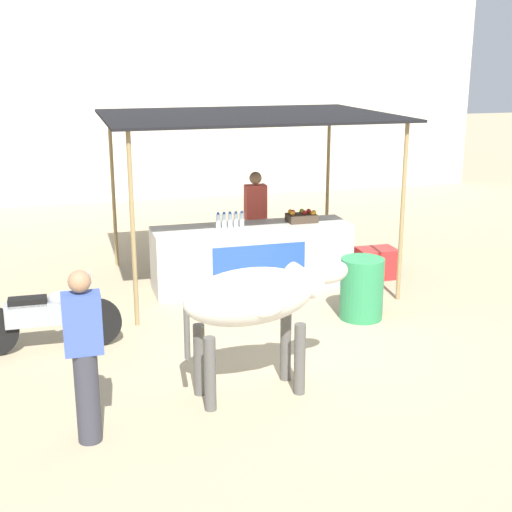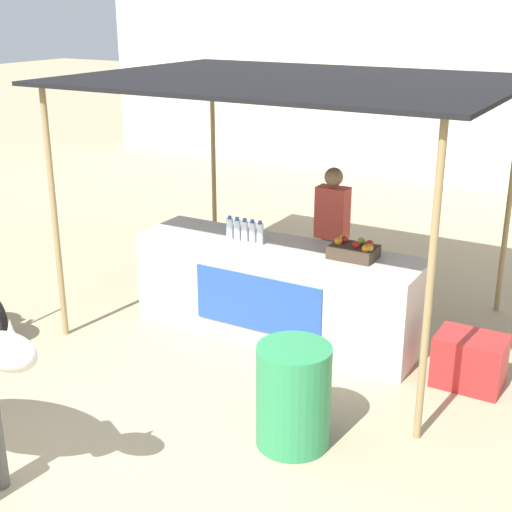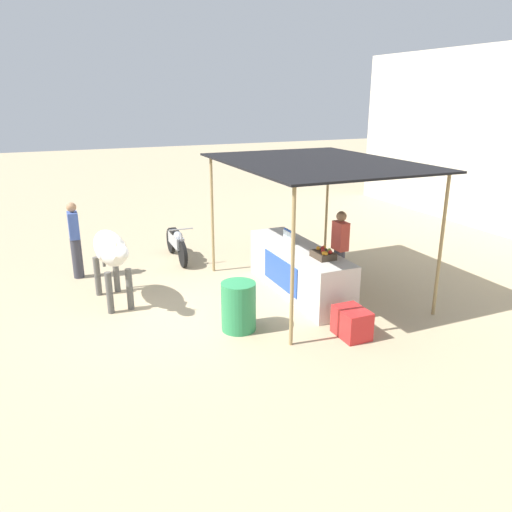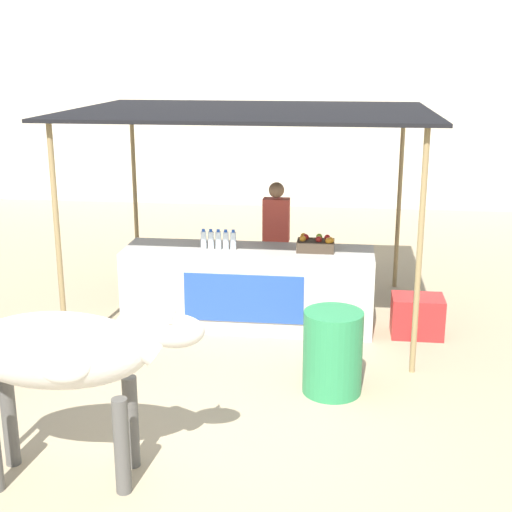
% 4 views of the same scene
% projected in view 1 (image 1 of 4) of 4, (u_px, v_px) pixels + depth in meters
% --- Properties ---
extents(ground_plane, '(60.00, 60.00, 0.00)m').
position_uv_depth(ground_plane, '(299.00, 340.00, 8.92)').
color(ground_plane, tan).
extents(building_wall_far, '(16.00, 0.50, 5.11)m').
position_uv_depth(building_wall_far, '(170.00, 92.00, 17.12)').
color(building_wall_far, beige).
rests_on(building_wall_far, ground).
extents(stall_counter, '(3.00, 0.82, 0.96)m').
position_uv_depth(stall_counter, '(252.00, 257.00, 10.82)').
color(stall_counter, beige).
rests_on(stall_counter, ground).
extents(stall_awning, '(4.20, 3.20, 2.59)m').
position_uv_depth(stall_awning, '(246.00, 121.00, 10.55)').
color(stall_awning, black).
rests_on(stall_awning, ground).
extents(water_bottle_row, '(0.43, 0.07, 0.25)m').
position_uv_depth(water_bottle_row, '(230.00, 221.00, 10.53)').
color(water_bottle_row, silver).
rests_on(water_bottle_row, stall_counter).
extents(fruit_crate, '(0.44, 0.32, 0.18)m').
position_uv_depth(fruit_crate, '(302.00, 217.00, 10.94)').
color(fruit_crate, '#3F3326').
rests_on(fruit_crate, stall_counter).
extents(vendor_behind_counter, '(0.34, 0.22, 1.65)m').
position_uv_depth(vendor_behind_counter, '(255.00, 221.00, 11.49)').
color(vendor_behind_counter, '#383842').
rests_on(vendor_behind_counter, ground).
extents(cooler_box, '(0.60, 0.44, 0.48)m').
position_uv_depth(cooler_box, '(376.00, 263.00, 11.33)').
color(cooler_box, red).
rests_on(cooler_box, ground).
extents(water_barrel, '(0.58, 0.58, 0.83)m').
position_uv_depth(water_barrel, '(362.00, 289.00, 9.55)').
color(water_barrel, '#2D8C51').
rests_on(water_barrel, ground).
extents(cow, '(1.84, 0.65, 1.44)m').
position_uv_depth(cow, '(256.00, 300.00, 7.25)').
color(cow, silver).
rests_on(cow, ground).
extents(motorcycle_parked, '(1.80, 0.55, 0.90)m').
position_uv_depth(motorcycle_parked, '(47.00, 317.00, 8.49)').
color(motorcycle_parked, black).
rests_on(motorcycle_parked, ground).
extents(passerby_on_street, '(0.34, 0.22, 1.65)m').
position_uv_depth(passerby_on_street, '(85.00, 356.00, 6.37)').
color(passerby_on_street, '#383842').
rests_on(passerby_on_street, ground).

